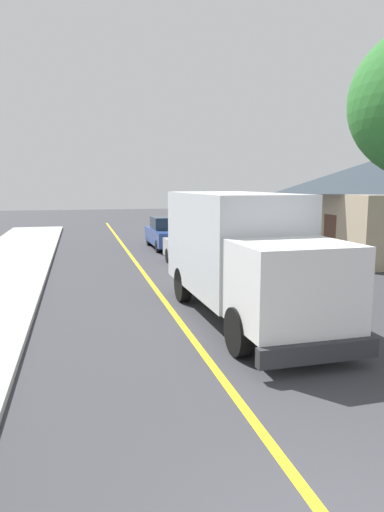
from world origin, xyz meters
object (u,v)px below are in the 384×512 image
at_px(box_truck, 242,250).
at_px(parked_car_mid, 168,234).
at_px(parked_car_near, 195,248).
at_px(stop_sign, 300,232).

relative_size(box_truck, parked_car_mid, 1.64).
height_order(parked_car_near, parked_car_mid, same).
relative_size(parked_car_mid, stop_sign, 1.67).
xyz_separation_m(box_truck, parked_car_near, (0.61, 7.32, -0.97)).
distance_m(parked_car_mid, stop_sign, 10.54).
height_order(parked_car_near, stop_sign, stop_sign).
bearing_deg(stop_sign, box_truck, -136.09).
xyz_separation_m(parked_car_near, stop_sign, (2.55, -4.28, 1.06)).
bearing_deg(parked_car_near, stop_sign, -59.17).
bearing_deg(box_truck, stop_sign, 43.91).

